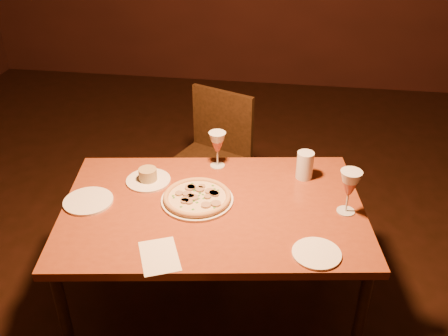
# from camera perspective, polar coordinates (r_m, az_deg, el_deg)

# --- Properties ---
(dining_table) EXTENTS (1.40, 1.02, 0.69)m
(dining_table) POSITION_cam_1_polar(r_m,az_deg,el_deg) (2.19, -1.25, -5.65)
(dining_table) COLOR brown
(dining_table) RESTS_ON floor
(chair_far) EXTENTS (0.53, 0.53, 0.84)m
(chair_far) POSITION_cam_1_polar(r_m,az_deg,el_deg) (2.97, -1.37, 1.53)
(chair_far) COLOR black
(chair_far) RESTS_ON floor
(pizza_plate) EXTENTS (0.32, 0.32, 0.03)m
(pizza_plate) POSITION_cam_1_polar(r_m,az_deg,el_deg) (2.17, -3.09, -3.39)
(pizza_plate) COLOR white
(pizza_plate) RESTS_ON dining_table
(ramekin_saucer) EXTENTS (0.21, 0.21, 0.07)m
(ramekin_saucer) POSITION_cam_1_polar(r_m,az_deg,el_deg) (2.33, -8.67, -1.06)
(ramekin_saucer) COLOR white
(ramekin_saucer) RESTS_ON dining_table
(wine_glass_far) EXTENTS (0.08, 0.08, 0.18)m
(wine_glass_far) POSITION_cam_1_polar(r_m,az_deg,el_deg) (2.38, -0.76, 2.12)
(wine_glass_far) COLOR #A75245
(wine_glass_far) RESTS_ON dining_table
(wine_glass_right) EXTENTS (0.09, 0.09, 0.20)m
(wine_glass_right) POSITION_cam_1_polar(r_m,az_deg,el_deg) (2.12, 14.06, -2.68)
(wine_glass_right) COLOR #A75245
(wine_glass_right) RESTS_ON dining_table
(water_tumbler) EXTENTS (0.08, 0.08, 0.13)m
(water_tumbler) POSITION_cam_1_polar(r_m,az_deg,el_deg) (2.34, 9.22, 0.32)
(water_tumbler) COLOR silver
(water_tumbler) RESTS_ON dining_table
(side_plate_left) EXTENTS (0.21, 0.21, 0.01)m
(side_plate_left) POSITION_cam_1_polar(r_m,az_deg,el_deg) (2.25, -15.25, -3.67)
(side_plate_left) COLOR white
(side_plate_left) RESTS_ON dining_table
(side_plate_near) EXTENTS (0.19, 0.19, 0.01)m
(side_plate_near) POSITION_cam_1_polar(r_m,az_deg,el_deg) (1.93, 10.53, -9.58)
(side_plate_near) COLOR white
(side_plate_near) RESTS_ON dining_table
(menu_card) EXTENTS (0.20, 0.24, 0.00)m
(menu_card) POSITION_cam_1_polar(r_m,az_deg,el_deg) (1.91, -7.39, -9.95)
(menu_card) COLOR silver
(menu_card) RESTS_ON dining_table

